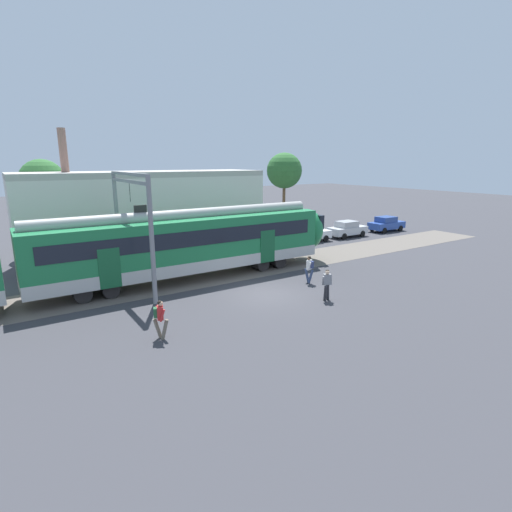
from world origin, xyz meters
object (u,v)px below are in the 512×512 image
(pedestrian_white, at_px, (309,267))
(parked_car_silver, at_px, (347,229))
(pedestrian_red, at_px, (160,316))
(commuter_train, at_px, (27,262))
(parked_car_blue, at_px, (386,224))
(parked_car_white, at_px, (309,233))
(pedestrian_grey, at_px, (327,282))

(pedestrian_white, height_order, parked_car_silver, pedestrian_white)
(pedestrian_red, relative_size, pedestrian_white, 1.00)
(pedestrian_red, bearing_deg, commuter_train, 119.05)
(pedestrian_red, xyz_separation_m, parked_car_blue, (28.66, 11.93, -0.21))
(pedestrian_white, xyz_separation_m, parked_car_silver, (12.81, 9.37, -0.21))
(commuter_train, height_order, parked_car_blue, commuter_train)
(parked_car_silver, distance_m, parked_car_blue, 5.71)
(commuter_train, distance_m, parked_car_blue, 33.09)
(pedestrian_red, distance_m, pedestrian_white, 10.45)
(parked_car_blue, bearing_deg, commuter_train, -171.99)
(pedestrian_red, height_order, parked_car_white, pedestrian_red)
(pedestrian_grey, bearing_deg, pedestrian_red, 178.46)
(commuter_train, relative_size, parked_car_silver, 9.48)
(parked_car_blue, bearing_deg, pedestrian_white, -153.10)
(commuter_train, xyz_separation_m, parked_car_blue, (32.73, 4.60, -1.47))
(pedestrian_red, xyz_separation_m, pedestrian_grey, (8.94, -0.24, 0.00))
(pedestrian_red, relative_size, parked_car_blue, 0.41)
(parked_car_white, relative_size, parked_car_silver, 1.00)
(parked_car_silver, bearing_deg, pedestrian_grey, -139.06)
(pedestrian_white, relative_size, parked_car_white, 0.41)
(commuter_train, distance_m, parked_car_silver, 27.45)
(parked_car_white, height_order, parked_car_silver, same)
(pedestrian_grey, xyz_separation_m, parked_car_silver, (14.01, 12.15, -0.21))
(pedestrian_red, xyz_separation_m, pedestrian_white, (10.14, 2.54, 0.00))
(parked_car_white, distance_m, parked_car_blue, 10.33)
(pedestrian_grey, bearing_deg, parked_car_blue, 31.69)
(commuter_train, distance_m, pedestrian_white, 15.05)
(pedestrian_red, bearing_deg, pedestrian_grey, -1.54)
(pedestrian_red, distance_m, parked_car_blue, 31.05)
(parked_car_white, height_order, parked_car_blue, same)
(commuter_train, bearing_deg, parked_car_blue, 8.01)
(commuter_train, bearing_deg, parked_car_silver, 9.62)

